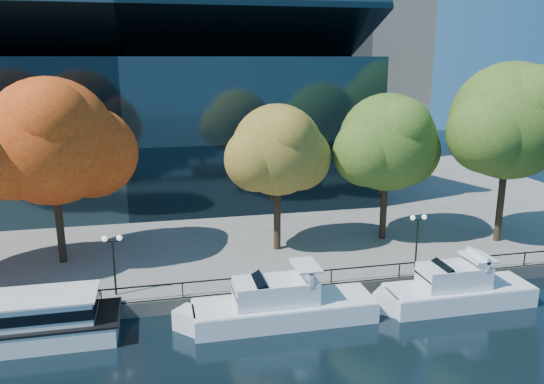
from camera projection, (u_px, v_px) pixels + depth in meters
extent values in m
plane|color=black|center=(187.00, 336.00, 31.21)|extent=(160.00, 160.00, 0.00)
cube|color=slate|center=(168.00, 186.00, 65.63)|extent=(90.00, 67.00, 1.00)
cube|color=#47443F|center=(183.00, 305.00, 33.97)|extent=(90.00, 0.25, 1.00)
cube|color=black|center=(182.00, 283.00, 33.81)|extent=(88.20, 0.08, 0.08)
cube|color=black|center=(183.00, 290.00, 33.93)|extent=(0.07, 0.07, 0.90)
cube|color=black|center=(129.00, 131.00, 58.68)|extent=(50.00, 24.00, 16.00)
cube|color=black|center=(121.00, 41.00, 52.55)|extent=(50.00, 17.14, 7.86)
cube|color=white|center=(284.00, 311.00, 32.87)|extent=(11.27, 3.22, 1.29)
cube|color=white|center=(193.00, 320.00, 31.69)|extent=(2.47, 2.47, 1.29)
cube|color=white|center=(284.00, 301.00, 32.70)|extent=(11.05, 3.16, 0.09)
cube|color=white|center=(275.00, 290.00, 32.39)|extent=(5.07, 2.42, 1.40)
cube|color=black|center=(252.00, 291.00, 32.06)|extent=(2.22, 2.32, 1.76)
cube|color=white|center=(306.00, 272.00, 32.54)|extent=(0.27, 2.51, 0.86)
cube|color=white|center=(306.00, 266.00, 32.43)|extent=(1.50, 2.51, 0.16)
cube|color=white|center=(458.00, 295.00, 35.04)|extent=(9.76, 3.04, 1.30)
cube|color=white|center=(390.00, 302.00, 34.02)|extent=(2.39, 2.39, 1.30)
cube|color=white|center=(459.00, 286.00, 34.87)|extent=(9.56, 2.97, 0.09)
cube|color=white|center=(454.00, 275.00, 34.57)|extent=(4.39, 2.28, 1.41)
cube|color=black|center=(436.00, 275.00, 34.28)|extent=(1.98, 2.19, 1.64)
cube|color=white|center=(478.00, 259.00, 34.66)|extent=(0.27, 2.37, 0.87)
cube|color=white|center=(478.00, 257.00, 34.64)|extent=(1.52, 2.37, 0.16)
cylinder|color=black|center=(59.00, 215.00, 39.00)|extent=(0.56, 0.56, 7.30)
cylinder|color=black|center=(63.00, 176.00, 38.59)|extent=(1.17, 1.77, 3.65)
cylinder|color=black|center=(49.00, 182.00, 37.99)|extent=(1.07, 1.21, 3.27)
sphere|color=#AF290E|center=(51.00, 141.00, 37.65)|extent=(9.14, 9.14, 9.14)
sphere|color=#AF290E|center=(92.00, 153.00, 39.75)|extent=(6.85, 6.85, 6.85)
sphere|color=#AF290E|center=(15.00, 154.00, 36.48)|extent=(6.39, 6.39, 6.39)
sphere|color=#AF290E|center=(51.00, 122.00, 35.62)|extent=(5.48, 5.48, 5.48)
cylinder|color=black|center=(277.00, 210.00, 41.81)|extent=(0.56, 0.56, 6.43)
cylinder|color=black|center=(283.00, 178.00, 41.48)|extent=(1.07, 1.60, 3.23)
cylinder|color=black|center=(273.00, 183.00, 40.88)|extent=(0.99, 1.11, 2.89)
sphere|color=olive|center=(277.00, 150.00, 40.62)|extent=(7.05, 7.05, 7.05)
sphere|color=olive|center=(298.00, 158.00, 42.24)|extent=(5.29, 5.29, 5.29)
sphere|color=olive|center=(257.00, 159.00, 39.71)|extent=(4.93, 4.93, 4.93)
sphere|color=olive|center=(286.00, 136.00, 39.05)|extent=(4.23, 4.23, 4.23)
cylinder|color=black|center=(384.00, 201.00, 44.28)|extent=(0.56, 0.56, 6.58)
cylinder|color=black|center=(390.00, 170.00, 43.93)|extent=(1.09, 1.62, 3.30)
cylinder|color=black|center=(382.00, 174.00, 43.33)|extent=(1.00, 1.13, 2.95)
sphere|color=#38591B|center=(387.00, 142.00, 43.06)|extent=(7.94, 7.94, 7.94)
sphere|color=#38591B|center=(405.00, 151.00, 44.89)|extent=(5.96, 5.96, 5.96)
sphere|color=#38591B|center=(368.00, 152.00, 42.04)|extent=(5.56, 5.56, 5.56)
sphere|color=#38591B|center=(401.00, 128.00, 41.30)|extent=(4.77, 4.77, 4.77)
cylinder|color=black|center=(501.00, 194.00, 43.56)|extent=(0.56, 0.56, 8.02)
cylinder|color=black|center=(510.00, 156.00, 43.07)|extent=(1.25, 1.91, 4.00)
cylinder|color=black|center=(503.00, 161.00, 42.48)|extent=(1.15, 1.30, 3.58)
sphere|color=#38591B|center=(510.00, 121.00, 42.07)|extent=(9.33, 9.33, 9.33)
sphere|color=#38591B|center=(524.00, 132.00, 44.22)|extent=(7.00, 7.00, 7.00)
sphere|color=#38591B|center=(490.00, 132.00, 40.88)|extent=(6.53, 6.53, 6.53)
sphere|color=#38591B|center=(533.00, 102.00, 40.00)|extent=(5.60, 5.60, 5.60)
cylinder|color=black|center=(114.00, 269.00, 33.90)|extent=(0.14, 0.14, 3.60)
cube|color=black|center=(112.00, 241.00, 33.45)|extent=(0.90, 0.06, 0.06)
sphere|color=white|center=(104.00, 239.00, 33.30)|extent=(0.36, 0.36, 0.36)
sphere|color=white|center=(119.00, 238.00, 33.49)|extent=(0.36, 0.36, 0.36)
cylinder|color=black|center=(417.00, 244.00, 38.30)|extent=(0.14, 0.14, 3.60)
cube|color=black|center=(418.00, 220.00, 37.84)|extent=(0.90, 0.06, 0.06)
sphere|color=white|center=(413.00, 218.00, 37.70)|extent=(0.36, 0.36, 0.36)
sphere|color=white|center=(424.00, 217.00, 37.88)|extent=(0.36, 0.36, 0.36)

